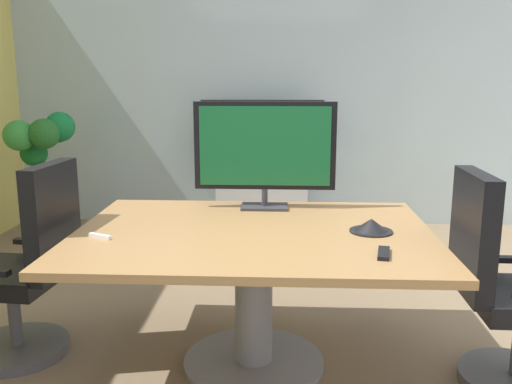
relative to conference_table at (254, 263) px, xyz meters
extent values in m
plane|color=#7A664C|center=(0.05, -0.02, -0.57)|extent=(7.12, 7.12, 0.00)
cube|color=#9EB2B7|center=(0.05, 3.04, 0.87)|extent=(5.47, 0.10, 2.89)
cube|color=olive|center=(0.00, 0.00, 0.16)|extent=(1.84, 1.35, 0.04)
cylinder|color=slate|center=(0.00, 0.00, -0.22)|extent=(0.20, 0.20, 0.71)
cylinder|color=slate|center=(0.00, 0.00, -0.56)|extent=(0.76, 0.76, 0.03)
cylinder|color=#4C4C51|center=(-1.34, 0.05, -0.54)|extent=(0.56, 0.56, 0.06)
cylinder|color=#4C4C51|center=(-1.34, 0.05, -0.33)|extent=(0.07, 0.07, 0.36)
cube|color=black|center=(-1.34, 0.05, -0.11)|extent=(0.52, 0.52, 0.10)
cube|color=black|center=(-1.07, 0.03, 0.22)|extent=(0.13, 0.46, 0.60)
cube|color=black|center=(-1.29, 0.31, 0.01)|extent=(0.28, 0.07, 0.03)
cube|color=black|center=(1.07, -0.14, 0.22)|extent=(0.10, 0.46, 0.60)
cube|color=black|center=(1.32, 0.12, 0.01)|extent=(0.28, 0.05, 0.03)
cube|color=#333338|center=(0.04, 0.50, 0.19)|extent=(0.28, 0.18, 0.02)
cylinder|color=#333338|center=(0.04, 0.50, 0.25)|extent=(0.04, 0.04, 0.10)
cube|color=black|center=(0.04, 0.51, 0.56)|extent=(0.84, 0.04, 0.52)
cube|color=#14592D|center=(0.04, 0.49, 0.56)|extent=(0.77, 0.01, 0.47)
cube|color=#B7BABC|center=(-0.06, 2.69, -0.30)|extent=(0.90, 0.36, 0.55)
cube|color=black|center=(-0.06, 2.67, 0.36)|extent=(1.20, 0.06, 0.76)
cube|color=black|center=(-0.06, 2.64, 0.36)|extent=(1.12, 0.01, 0.69)
cylinder|color=brown|center=(-2.02, 2.17, -0.42)|extent=(0.34, 0.34, 0.30)
cylinder|color=brown|center=(-2.02, 2.17, -0.05)|extent=(0.05, 0.05, 0.44)
sphere|color=#157035|center=(-1.88, 2.17, 0.51)|extent=(0.27, 0.27, 0.27)
sphere|color=#247C34|center=(-1.96, 2.31, 0.48)|extent=(0.25, 0.25, 0.25)
sphere|color=#146226|center=(-2.16, 2.23, 0.26)|extent=(0.25, 0.25, 0.25)
sphere|color=#318636|center=(-2.18, 1.99, 0.45)|extent=(0.27, 0.27, 0.27)
sphere|color=#225F23|center=(-1.96, 2.02, 0.46)|extent=(0.27, 0.27, 0.27)
cone|color=black|center=(0.60, 0.00, 0.22)|extent=(0.19, 0.19, 0.07)
cylinder|color=black|center=(0.60, 0.00, 0.18)|extent=(0.22, 0.22, 0.01)
cube|color=black|center=(0.60, -0.37, 0.19)|extent=(0.08, 0.18, 0.02)
cube|color=silver|center=(-0.75, -0.18, 0.19)|extent=(0.13, 0.07, 0.02)
camera|label=1|loc=(0.15, -2.74, 0.96)|focal=38.71mm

